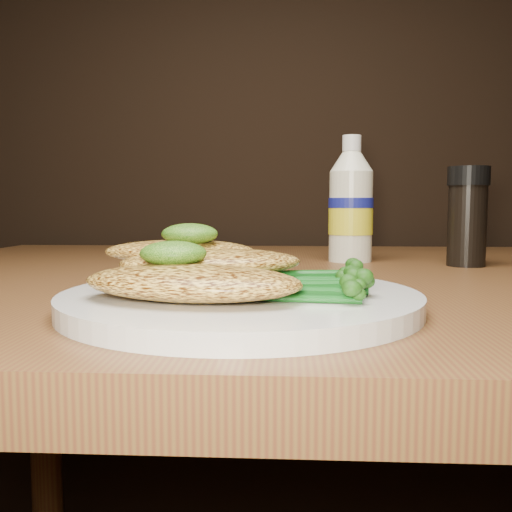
{
  "coord_description": "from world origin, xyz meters",
  "views": [
    {
      "loc": [
        -0.08,
        0.4,
        0.83
      ],
      "look_at": [
        -0.11,
        0.83,
        0.79
      ],
      "focal_mm": 38.89,
      "sensor_mm": 36.0,
      "label": 1
    }
  ],
  "objects": [
    {
      "name": "plate",
      "position": [
        -0.12,
        0.81,
        0.76
      ],
      "size": [
        0.27,
        0.27,
        0.01
      ],
      "primitive_type": "cylinder",
      "color": "silver",
      "rests_on": "dining_table"
    },
    {
      "name": "chicken_front",
      "position": [
        -0.15,
        0.77,
        0.78
      ],
      "size": [
        0.17,
        0.11,
        0.02
      ],
      "primitive_type": "ellipsoid",
      "rotation": [
        0.0,
        0.0,
        -0.19
      ],
      "color": "#E9B64A",
      "rests_on": "plate"
    },
    {
      "name": "chicken_mid",
      "position": [
        -0.14,
        0.83,
        0.78
      ],
      "size": [
        0.16,
        0.1,
        0.02
      ],
      "primitive_type": "ellipsoid",
      "rotation": [
        0.0,
        0.0,
        0.25
      ],
      "color": "#E9B64A",
      "rests_on": "plate"
    },
    {
      "name": "chicken_back",
      "position": [
        -0.17,
        0.85,
        0.79
      ],
      "size": [
        0.13,
        0.07,
        0.02
      ],
      "primitive_type": "ellipsoid",
      "rotation": [
        0.0,
        0.0,
        0.07
      ],
      "color": "#E9B64A",
      "rests_on": "plate"
    },
    {
      "name": "pesto_front",
      "position": [
        -0.16,
        0.79,
        0.79
      ],
      "size": [
        0.05,
        0.04,
        0.02
      ],
      "primitive_type": "ellipsoid",
      "rotation": [
        0.0,
        0.0,
        0.0
      ],
      "color": "#0F3808",
      "rests_on": "chicken_front"
    },
    {
      "name": "pesto_back",
      "position": [
        -0.16,
        0.84,
        0.81
      ],
      "size": [
        0.05,
        0.04,
        0.02
      ],
      "primitive_type": "ellipsoid",
      "rotation": [
        0.0,
        0.0,
        -0.01
      ],
      "color": "#0F3808",
      "rests_on": "chicken_back"
    },
    {
      "name": "broccolini_bundle",
      "position": [
        -0.08,
        0.81,
        0.77
      ],
      "size": [
        0.15,
        0.13,
        0.02
      ],
      "primitive_type": null,
      "rotation": [
        0.0,
        0.0,
        -0.31
      ],
      "color": "#115016",
      "rests_on": "plate"
    },
    {
      "name": "mayo_bottle",
      "position": [
        0.0,
        1.17,
        0.84
      ],
      "size": [
        0.07,
        0.07,
        0.17
      ],
      "primitive_type": null,
      "rotation": [
        0.0,
        0.0,
        0.13
      ],
      "color": "#E9E5C5",
      "rests_on": "dining_table"
    },
    {
      "name": "pepper_grinder",
      "position": [
        0.15,
        1.12,
        0.81
      ],
      "size": [
        0.07,
        0.07,
        0.13
      ],
      "primitive_type": null,
      "rotation": [
        0.0,
        0.0,
        0.43
      ],
      "color": "black",
      "rests_on": "dining_table"
    }
  ]
}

